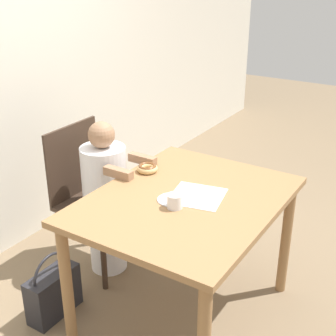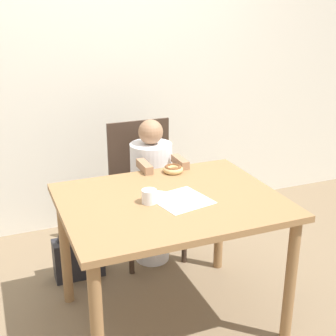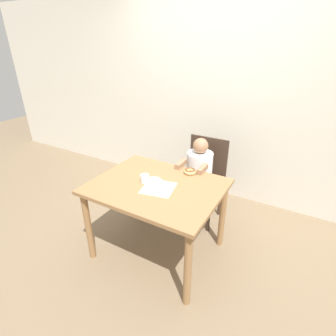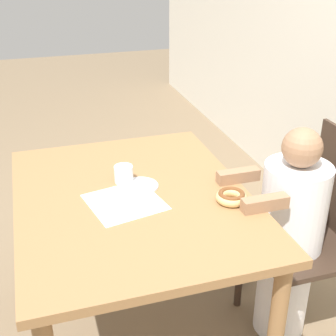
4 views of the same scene
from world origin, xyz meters
name	(u,v)px [view 3 (image 3 of 4)]	position (x,y,z in m)	size (l,w,h in m)	color
ground_plane	(158,250)	(0.00, 0.00, 0.00)	(12.00, 12.00, 0.00)	#7A664C
wall_back	(217,101)	(0.00, 1.43, 1.25)	(8.00, 0.05, 2.50)	silver
dining_table	(157,195)	(0.00, 0.00, 0.66)	(1.15, 0.91, 0.76)	olive
chair	(203,178)	(0.13, 0.78, 0.50)	(0.45, 0.42, 0.95)	#38281E
child_figure	(198,183)	(0.13, 0.66, 0.50)	(0.29, 0.44, 1.02)	white
donut	(190,171)	(0.16, 0.35, 0.78)	(0.12, 0.12, 0.04)	#DBB270
napkin	(158,188)	(0.04, -0.04, 0.76)	(0.31, 0.31, 0.00)	white
handbag	(158,198)	(-0.40, 0.64, 0.15)	(0.32, 0.13, 0.41)	#232328
cup	(145,178)	(-0.12, -0.01, 0.80)	(0.08, 0.08, 0.07)	white
plate	(153,181)	(-0.06, 0.05, 0.77)	(0.15, 0.15, 0.01)	silver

